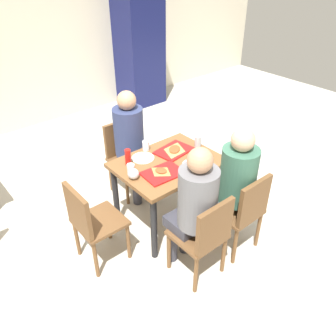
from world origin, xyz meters
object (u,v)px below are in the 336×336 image
chair_left_end (91,220)px  drink_fridge (139,49)px  plastic_cup_a (146,146)px  chair_far_side (125,153)px  person_in_brown_jacket (234,180)px  tray_red_far (174,151)px  soda_can (198,142)px  paper_plate_near_edge (194,165)px  main_table (168,171)px  pizza_slice_a (161,171)px  person_far_side (131,138)px  paper_plate_center (143,158)px  plastic_cup_c (131,169)px  chair_near_left (205,234)px  condiment_bottle (128,157)px  chair_near_right (243,209)px  tray_red_near (163,173)px  foil_bundle (133,174)px  pizza_slice_b (175,150)px  person_in_red (194,202)px  plastic_cup_b (193,170)px

chair_left_end → drink_fridge: bearing=47.2°
plastic_cup_a → chair_far_side: bearing=86.8°
person_in_brown_jacket → tray_red_far: (-0.07, 0.73, 0.00)m
chair_far_side → soda_can: (0.42, -0.74, 0.30)m
chair_left_end → paper_plate_near_edge: bearing=-11.3°
main_table → plastic_cup_a: bearing=94.4°
person_in_brown_jacket → pizza_slice_a: person_in_brown_jacket is taller
person_in_brown_jacket → person_far_side: 1.25m
paper_plate_center → soda_can: size_ratio=1.80×
drink_fridge → plastic_cup_c: bearing=-127.6°
chair_near_left → tray_red_far: 0.99m
soda_can → condiment_bottle: bearing=165.8°
condiment_bottle → chair_near_right: bearing=-59.6°
chair_near_right → soda_can: (0.17, 0.77, 0.30)m
main_table → tray_red_far: 0.24m
plastic_cup_a → tray_red_far: bearing=-46.3°
tray_red_near → foil_bundle: bearing=155.5°
chair_near_right → pizza_slice_b: bearing=94.8°
chair_near_left → pizza_slice_b: size_ratio=3.00×
chair_far_side → soda_can: soda_can is taller
paper_plate_near_edge → plastic_cup_a: 0.55m
pizza_slice_b → foil_bundle: bearing=-168.5°
chair_left_end → tray_red_near: size_ratio=2.34×
soda_can → person_in_red: bearing=-136.1°
pizza_slice_b → paper_plate_center: bearing=162.1°
main_table → tray_red_near: tray_red_near is taller
tray_red_far → pizza_slice_a: size_ratio=1.94×
paper_plate_center → paper_plate_near_edge: 0.50m
plastic_cup_a → foil_bundle: (-0.39, -0.33, 0.00)m
person_far_side → pizza_slice_b: bearing=-71.5°
chair_near_right → tray_red_near: (-0.42, 0.63, 0.25)m
plastic_cup_c → soda_can: 0.81m
paper_plate_near_edge → drink_fridge: (1.62, 3.05, 0.21)m
paper_plate_near_edge → condiment_bottle: bearing=138.7°
tray_red_near → paper_plate_near_edge: bearing=-13.2°
main_table → pizza_slice_a: bearing=-147.9°
person_in_brown_jacket → condiment_bottle: 1.00m
tray_red_near → foil_bundle: size_ratio=3.60×
chair_far_side → foil_bundle: (-0.42, -0.77, 0.29)m
chair_near_left → person_far_side: size_ratio=0.67×
person_in_brown_jacket → tray_red_near: size_ratio=3.48×
paper_plate_center → condiment_bottle: bearing=180.0°
tray_red_near → drink_fridge: drink_fridge is taller
pizza_slice_b → main_table: bearing=-149.5°
paper_plate_near_edge → plastic_cup_b: size_ratio=2.20×
chair_near_right → paper_plate_center: bearing=112.2°
chair_left_end → plastic_cup_c: 0.57m
person_in_red → soda_can: 0.92m
chair_left_end → drink_fridge: size_ratio=0.44×
main_table → person_far_side: size_ratio=0.78×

